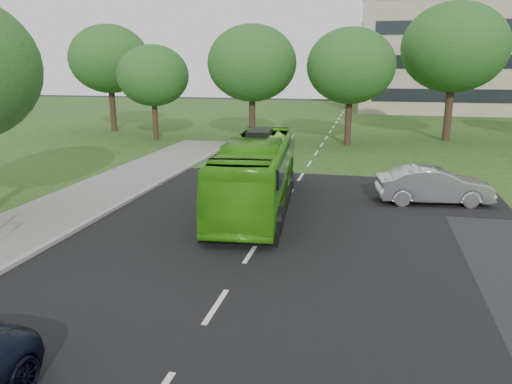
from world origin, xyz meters
TOP-DOWN VIEW (x-y plane):
  - ground at (0.00, 0.00)m, footprint 160.00×160.00m
  - street_surfaces at (-0.38, 22.75)m, footprint 120.00×120.00m
  - tree_park_a at (-13.99, 25.66)m, footprint 5.88×5.88m
  - tree_park_b at (-5.76, 26.32)m, footprint 7.11×7.11m
  - tree_park_c at (1.97, 26.28)m, footprint 6.75×6.75m
  - tree_park_d at (9.88, 30.48)m, footprint 8.37×8.37m
  - tree_park_f at (-20.28, 30.08)m, footprint 7.35×7.35m
  - bus at (-1.09, 7.50)m, footprint 3.64×11.36m
  - sedan at (6.67, 10.00)m, footprint 5.30×2.52m

SIDE VIEW (x-z plane):
  - ground at x=0.00m, z-range 0.00..0.00m
  - street_surfaces at x=-0.38m, z-range -0.05..0.10m
  - sedan at x=6.67m, z-range 0.00..1.68m
  - bus at x=-1.09m, z-range 0.00..3.11m
  - tree_park_a at x=-13.99m, z-range 1.39..9.21m
  - tree_park_c at x=1.97m, z-range 1.60..10.56m
  - tree_park_b at x=-5.76m, z-range 1.62..10.94m
  - tree_park_f at x=-20.28m, z-range 1.77..11.58m
  - tree_park_d at x=9.88m, z-range 1.96..13.03m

